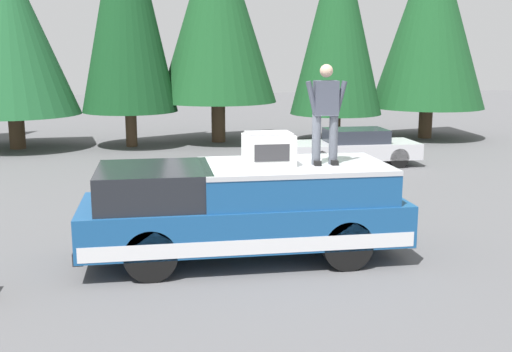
% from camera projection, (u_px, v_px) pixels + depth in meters
% --- Properties ---
extents(ground_plane, '(90.00, 90.00, 0.00)m').
position_uv_depth(ground_plane, '(261.00, 254.00, 10.98)').
color(ground_plane, '#565659').
extents(pickup_truck, '(2.01, 5.54, 1.65)m').
position_uv_depth(pickup_truck, '(244.00, 209.00, 10.60)').
color(pickup_truck, navy).
rests_on(pickup_truck, ground).
extents(compressor_unit, '(0.65, 0.84, 0.56)m').
position_uv_depth(compressor_unit, '(269.00, 149.00, 10.38)').
color(compressor_unit, silver).
rests_on(compressor_unit, pickup_truck).
extents(person_on_truck_bed, '(0.29, 0.72, 1.69)m').
position_uv_depth(person_on_truck_bed, '(326.00, 112.00, 10.34)').
color(person_on_truck_bed, '#4C515B').
rests_on(person_on_truck_bed, pickup_truck).
extents(parked_car_silver, '(1.64, 4.10, 1.16)m').
position_uv_depth(parked_car_silver, '(353.00, 147.00, 19.59)').
color(parked_car_silver, silver).
rests_on(parked_car_silver, ground).
extents(conifer_far_left, '(4.66, 4.66, 8.69)m').
position_uv_depth(conifer_far_left, '(431.00, 17.00, 25.09)').
color(conifer_far_left, '#4C3826').
rests_on(conifer_far_left, ground).
extents(conifer_left, '(3.68, 3.68, 8.64)m').
position_uv_depth(conifer_left, '(338.00, 19.00, 24.22)').
color(conifer_left, '#4C3826').
rests_on(conifer_left, ground).
extents(conifer_center_left, '(4.66, 4.66, 8.89)m').
position_uv_depth(conifer_center_left, '(217.00, 8.00, 23.88)').
color(conifer_center_left, '#4C3826').
rests_on(conifer_center_left, ground).
extents(conifer_right, '(4.80, 4.80, 7.30)m').
position_uv_depth(conifer_right, '(9.00, 32.00, 22.27)').
color(conifer_right, '#4C3826').
rests_on(conifer_right, ground).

